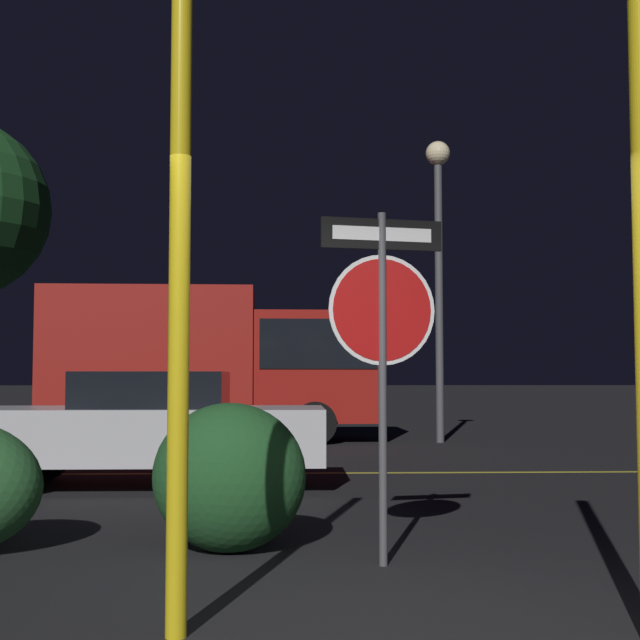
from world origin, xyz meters
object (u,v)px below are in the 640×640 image
object	(u,v)px
hedge_bush_2	(230,477)
delivery_truck	(217,359)
street_lamp	(438,233)
yellow_pole_left	(179,305)
passing_car_2	(144,428)
stop_sign	(382,315)

from	to	relation	value
hedge_bush_2	delivery_truck	distance (m)	11.82
delivery_truck	street_lamp	bearing A→B (deg)	81.12
delivery_truck	yellow_pole_left	bearing A→B (deg)	2.37
yellow_pole_left	passing_car_2	world-z (taller)	yellow_pole_left
stop_sign	yellow_pole_left	xyz separation A→B (m)	(-1.25, -1.68, -0.07)
stop_sign	hedge_bush_2	bearing A→B (deg)	143.12
yellow_pole_left	hedge_bush_2	world-z (taller)	yellow_pole_left
hedge_bush_2	street_lamp	world-z (taller)	street_lamp
passing_car_2	yellow_pole_left	bearing A→B (deg)	-169.23
hedge_bush_2	passing_car_2	world-z (taller)	passing_car_2
passing_car_2	delivery_truck	world-z (taller)	delivery_truck
passing_car_2	delivery_truck	distance (m)	7.76
stop_sign	hedge_bush_2	distance (m)	1.73
hedge_bush_2	street_lamp	distance (m)	12.24
yellow_pole_left	street_lamp	size ratio (longest dim) A/B	0.55
street_lamp	delivery_truck	bearing A→B (deg)	172.23
stop_sign	yellow_pole_left	size ratio (longest dim) A/B	0.74
yellow_pole_left	delivery_truck	bearing A→B (deg)	93.48
stop_sign	street_lamp	xyz separation A→B (m)	(2.45, 11.63, 2.50)
yellow_pole_left	passing_car_2	size ratio (longest dim) A/B	0.76
passing_car_2	delivery_truck	xyz separation A→B (m)	(0.31, 7.69, 0.99)
yellow_pole_left	hedge_bush_2	bearing A→B (deg)	86.50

